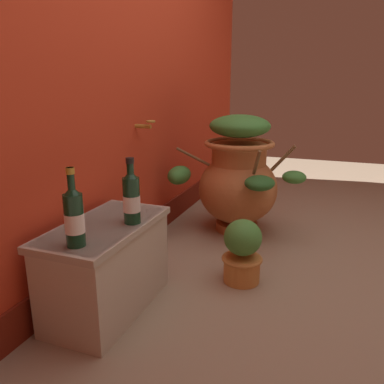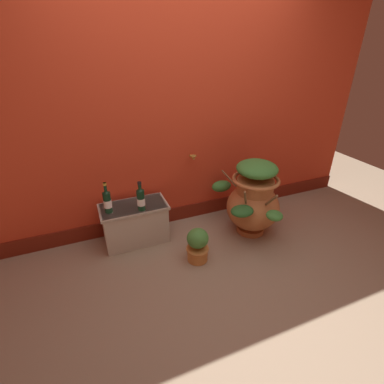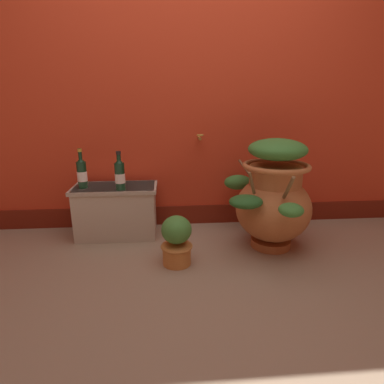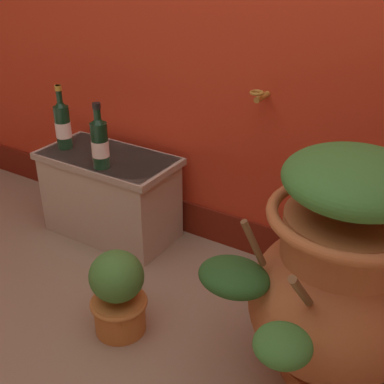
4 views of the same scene
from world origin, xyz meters
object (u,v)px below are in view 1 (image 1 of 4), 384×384
object	(u,v)px
terracotta_urn	(238,177)
wine_bottle_left	(74,215)
potted_shrub	(242,251)
wine_bottle_middle	(131,196)

from	to	relation	value
terracotta_urn	wine_bottle_left	bearing A→B (deg)	168.98
wine_bottle_left	potted_shrub	bearing A→B (deg)	-34.69
potted_shrub	wine_bottle_left	bearing A→B (deg)	145.31
wine_bottle_left	wine_bottle_middle	distance (m)	0.30
terracotta_urn	wine_bottle_left	distance (m)	1.44
terracotta_urn	wine_bottle_middle	bearing A→B (deg)	169.91
terracotta_urn	wine_bottle_left	world-z (taller)	terracotta_urn
terracotta_urn	wine_bottle_middle	size ratio (longest dim) A/B	3.05
wine_bottle_middle	potted_shrub	xyz separation A→B (m)	(0.40, -0.41, -0.37)
wine_bottle_middle	wine_bottle_left	bearing A→B (deg)	165.54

